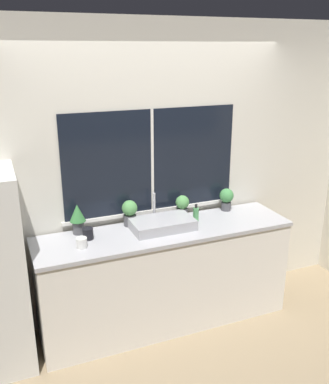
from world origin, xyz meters
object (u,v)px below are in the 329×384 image
(soap_bottle, at_px, (196,214))
(mug_white, at_px, (82,243))
(sink, at_px, (162,224))
(mug_black, at_px, (88,234))
(potted_plant_center_right, at_px, (182,205))
(potted_plant_far_right, at_px, (226,198))
(potted_plant_far_left, at_px, (78,217))
(potted_plant_center_left, at_px, (130,212))

(soap_bottle, distance_m, mug_white, 1.09)
(sink, xyz_separation_m, mug_black, (-0.65, 0.03, 0.00))
(potted_plant_center_right, distance_m, mug_white, 1.05)
(potted_plant_far_right, bearing_deg, soap_bottle, -160.61)
(mug_white, bearing_deg, potted_plant_far_left, 83.49)
(potted_plant_center_left, distance_m, mug_white, 0.58)
(mug_white, bearing_deg, soap_bottle, 7.42)
(potted_plant_far_left, distance_m, mug_black, 0.18)
(potted_plant_far_left, bearing_deg, soap_bottle, -7.62)
(potted_plant_far_left, relative_size, potted_plant_far_right, 1.20)
(potted_plant_center_right, bearing_deg, soap_bottle, -62.64)
(potted_plant_center_left, bearing_deg, potted_plant_far_left, 180.00)
(sink, distance_m, potted_plant_center_left, 0.31)
(soap_bottle, height_order, mug_white, soap_bottle)
(potted_plant_center_left, height_order, mug_white, potted_plant_center_left)
(potted_plant_center_left, height_order, potted_plant_center_right, potted_plant_center_left)
(mug_black, bearing_deg, soap_bottle, 0.14)
(soap_bottle, bearing_deg, mug_white, -172.58)
(potted_plant_far_left, bearing_deg, mug_white, -96.51)
(mug_black, bearing_deg, sink, -2.97)
(potted_plant_far_left, distance_m, potted_plant_center_right, 0.98)
(potted_plant_far_left, bearing_deg, mug_black, -70.92)
(potted_plant_center_left, height_order, potted_plant_far_right, potted_plant_center_left)
(potted_plant_far_left, xyz_separation_m, soap_bottle, (1.05, -0.14, -0.08))
(potted_plant_center_left, height_order, soap_bottle, potted_plant_center_left)
(soap_bottle, xyz_separation_m, mug_white, (-1.08, -0.14, -0.03))
(potted_plant_center_right, height_order, soap_bottle, potted_plant_center_right)
(potted_plant_far_left, xyz_separation_m, mug_white, (-0.03, -0.28, -0.11))
(sink, relative_size, mug_black, 5.66)
(potted_plant_center_right, distance_m, potted_plant_far_right, 0.47)
(mug_white, bearing_deg, mug_black, 59.50)
(sink, height_order, potted_plant_far_right, sink)
(sink, height_order, potted_plant_center_right, sink)
(potted_plant_far_left, xyz_separation_m, mug_black, (0.05, -0.14, -0.10))
(sink, distance_m, soap_bottle, 0.35)
(potted_plant_center_right, xyz_separation_m, potted_plant_far_right, (0.47, -0.00, 0.01))
(potted_plant_center_left, xyz_separation_m, potted_plant_far_right, (0.99, 0.00, -0.00))
(potted_plant_center_left, bearing_deg, soap_bottle, -13.45)
(potted_plant_far_right, xyz_separation_m, mug_white, (-1.48, -0.28, -0.09))
(sink, bearing_deg, potted_plant_center_left, 143.44)
(mug_white, bearing_deg, potted_plant_center_left, 29.64)
(potted_plant_far_right, bearing_deg, potted_plant_center_left, -180.00)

